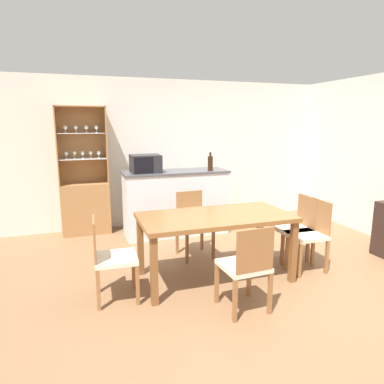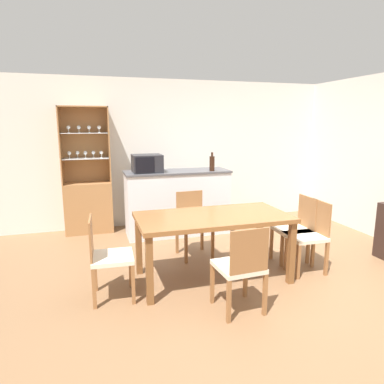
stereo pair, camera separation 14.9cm
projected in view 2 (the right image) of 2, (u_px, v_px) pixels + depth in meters
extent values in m
plane|color=brown|center=(253.00, 279.00, 4.03)|extent=(18.00, 18.00, 0.00)
cube|color=silver|center=(190.00, 152.00, 6.25)|extent=(6.80, 0.06, 2.55)
cube|color=silver|center=(177.00, 203.00, 5.61)|extent=(1.66, 0.56, 1.02)
cube|color=#4C4C51|center=(177.00, 172.00, 5.51)|extent=(1.69, 0.59, 0.03)
cube|color=#A37042|center=(89.00, 208.00, 5.70)|extent=(0.77, 0.37, 0.84)
cube|color=#A37042|center=(85.00, 145.00, 5.66)|extent=(0.77, 0.02, 1.23)
cube|color=#A37042|center=(60.00, 146.00, 5.39)|extent=(0.02, 0.37, 1.23)
cube|color=#A37042|center=(109.00, 145.00, 5.60)|extent=(0.02, 0.37, 1.23)
cube|color=#A37042|center=(83.00, 107.00, 5.38)|extent=(0.77, 0.37, 0.02)
cube|color=white|center=(86.00, 158.00, 5.54)|extent=(0.72, 0.32, 0.01)
cube|color=white|center=(84.00, 133.00, 5.46)|extent=(0.72, 0.32, 0.01)
cylinder|color=white|center=(70.00, 158.00, 5.46)|extent=(0.04, 0.04, 0.01)
cylinder|color=white|center=(69.00, 156.00, 5.46)|extent=(0.01, 0.01, 0.06)
sphere|color=white|center=(69.00, 153.00, 5.45)|extent=(0.06, 0.06, 0.06)
cylinder|color=white|center=(69.00, 133.00, 5.37)|extent=(0.04, 0.04, 0.01)
cylinder|color=white|center=(69.00, 131.00, 5.36)|extent=(0.01, 0.01, 0.06)
sphere|color=white|center=(68.00, 127.00, 5.35)|extent=(0.06, 0.06, 0.06)
cylinder|color=white|center=(78.00, 158.00, 5.54)|extent=(0.04, 0.04, 0.01)
cylinder|color=white|center=(78.00, 156.00, 5.53)|extent=(0.01, 0.01, 0.06)
sphere|color=white|center=(77.00, 153.00, 5.52)|extent=(0.06, 0.06, 0.06)
cylinder|color=white|center=(79.00, 133.00, 5.44)|extent=(0.04, 0.04, 0.01)
cylinder|color=white|center=(79.00, 131.00, 5.43)|extent=(0.01, 0.01, 0.06)
sphere|color=white|center=(79.00, 127.00, 5.42)|extent=(0.06, 0.06, 0.06)
cylinder|color=white|center=(86.00, 158.00, 5.52)|extent=(0.04, 0.04, 0.01)
cylinder|color=white|center=(86.00, 156.00, 5.52)|extent=(0.01, 0.01, 0.06)
sphere|color=white|center=(85.00, 153.00, 5.51)|extent=(0.06, 0.06, 0.06)
cylinder|color=white|center=(89.00, 132.00, 5.46)|extent=(0.04, 0.04, 0.01)
cylinder|color=white|center=(89.00, 131.00, 5.46)|extent=(0.01, 0.01, 0.06)
sphere|color=white|center=(89.00, 127.00, 5.45)|extent=(0.06, 0.06, 0.06)
cylinder|color=white|center=(94.00, 158.00, 5.59)|extent=(0.04, 0.04, 0.01)
cylinder|color=white|center=(94.00, 156.00, 5.58)|extent=(0.01, 0.01, 0.06)
sphere|color=white|center=(93.00, 152.00, 5.57)|extent=(0.06, 0.06, 0.06)
cylinder|color=white|center=(99.00, 132.00, 5.48)|extent=(0.04, 0.04, 0.01)
cylinder|color=white|center=(99.00, 131.00, 5.47)|extent=(0.01, 0.01, 0.06)
sphere|color=white|center=(99.00, 127.00, 5.46)|extent=(0.06, 0.06, 0.06)
cylinder|color=white|center=(102.00, 158.00, 5.58)|extent=(0.04, 0.04, 0.01)
cylinder|color=white|center=(101.00, 156.00, 5.58)|extent=(0.01, 0.01, 0.06)
sphere|color=white|center=(101.00, 152.00, 5.57)|extent=(0.06, 0.06, 0.06)
cube|color=brown|center=(213.00, 217.00, 3.90)|extent=(1.73, 0.88, 0.05)
cube|color=brown|center=(149.00, 271.00, 3.40)|extent=(0.07, 0.07, 0.72)
cube|color=brown|center=(291.00, 253.00, 3.85)|extent=(0.07, 0.07, 0.72)
cube|color=brown|center=(139.00, 245.00, 4.11)|extent=(0.07, 0.07, 0.72)
cube|color=brown|center=(260.00, 233.00, 4.56)|extent=(0.07, 0.07, 0.72)
cube|color=beige|center=(194.00, 225.00, 4.64)|extent=(0.44, 0.44, 0.05)
cube|color=#936038|center=(189.00, 205.00, 4.78)|extent=(0.39, 0.04, 0.41)
cube|color=#936038|center=(213.00, 244.00, 4.57)|extent=(0.04, 0.04, 0.42)
cube|color=#936038|center=(186.00, 248.00, 4.44)|extent=(0.04, 0.04, 0.42)
cube|color=#936038|center=(202.00, 236.00, 4.92)|extent=(0.04, 0.04, 0.42)
cube|color=#936038|center=(177.00, 239.00, 4.79)|extent=(0.04, 0.04, 0.42)
cube|color=beige|center=(112.00, 257.00, 3.52)|extent=(0.44, 0.44, 0.05)
cube|color=#936038|center=(91.00, 238.00, 3.42)|extent=(0.04, 0.39, 0.41)
cube|color=#936038|center=(131.00, 269.00, 3.79)|extent=(0.04, 0.04, 0.42)
cube|color=#936038|center=(133.00, 284.00, 3.43)|extent=(0.04, 0.04, 0.42)
cube|color=#936038|center=(95.00, 273.00, 3.70)|extent=(0.04, 0.04, 0.42)
cube|color=#936038|center=(94.00, 289.00, 3.34)|extent=(0.04, 0.04, 0.42)
cube|color=beige|center=(293.00, 230.00, 4.41)|extent=(0.43, 0.43, 0.05)
cube|color=#936038|center=(307.00, 212.00, 4.42)|extent=(0.03, 0.39, 0.41)
cube|color=#936038|center=(286.00, 254.00, 4.23)|extent=(0.04, 0.04, 0.42)
cube|color=#936038|center=(271.00, 244.00, 4.59)|extent=(0.04, 0.04, 0.42)
cube|color=#936038|center=(313.00, 251.00, 4.33)|extent=(0.04, 0.04, 0.42)
cube|color=#936038|center=(296.00, 241.00, 4.68)|extent=(0.04, 0.04, 0.42)
cube|color=beige|center=(305.00, 237.00, 4.16)|extent=(0.43, 0.43, 0.05)
cube|color=#936038|center=(320.00, 217.00, 4.17)|extent=(0.03, 0.39, 0.41)
cube|color=#936038|center=(298.00, 262.00, 3.98)|extent=(0.04, 0.04, 0.42)
cube|color=#936038|center=(282.00, 251.00, 4.34)|extent=(0.04, 0.04, 0.42)
cube|color=#936038|center=(326.00, 259.00, 4.08)|extent=(0.04, 0.04, 0.42)
cube|color=#936038|center=(308.00, 248.00, 4.44)|extent=(0.04, 0.04, 0.42)
cube|color=beige|center=(238.00, 266.00, 3.29)|extent=(0.44, 0.44, 0.05)
cube|color=#936038|center=(249.00, 251.00, 3.06)|extent=(0.39, 0.04, 0.41)
cube|color=#936038|center=(212.00, 284.00, 3.45)|extent=(0.04, 0.04, 0.42)
cube|color=#936038|center=(245.00, 278.00, 3.57)|extent=(0.04, 0.04, 0.42)
cube|color=#936038|center=(229.00, 301.00, 3.10)|extent=(0.04, 0.04, 0.42)
cube|color=#936038|center=(265.00, 294.00, 3.22)|extent=(0.04, 0.04, 0.42)
cube|color=#232328|center=(147.00, 163.00, 5.32)|extent=(0.45, 0.40, 0.27)
cube|color=black|center=(145.00, 165.00, 5.11)|extent=(0.29, 0.01, 0.23)
cylinder|color=black|center=(212.00, 164.00, 5.46)|extent=(0.08, 0.08, 0.24)
cylinder|color=black|center=(212.00, 154.00, 5.43)|extent=(0.03, 0.03, 0.06)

